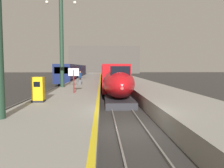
# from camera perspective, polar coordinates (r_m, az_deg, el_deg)

# --- Properties ---
(ground_plane) EXTENTS (260.00, 260.00, 0.00)m
(ground_plane) POSITION_cam_1_polar(r_m,az_deg,el_deg) (11.73, 4.92, -11.83)
(ground_plane) COLOR #33302D
(platform_left) EXTENTS (4.80, 110.00, 1.05)m
(platform_left) POSITION_cam_1_polar(r_m,az_deg,el_deg) (36.11, -6.73, -0.01)
(platform_left) COLOR gray
(platform_left) RESTS_ON ground
(platform_right) EXTENTS (4.80, 110.00, 1.05)m
(platform_right) POSITION_cam_1_polar(r_m,az_deg,el_deg) (36.44, 6.08, 0.04)
(platform_right) COLOR gray
(platform_right) RESTS_ON ground
(platform_left_safety_stripe) EXTENTS (0.20, 107.80, 0.01)m
(platform_left_safety_stripe) POSITION_cam_1_polar(r_m,az_deg,el_deg) (35.98, -3.11, 0.84)
(platform_left_safety_stripe) COLOR yellow
(platform_left_safety_stripe) RESTS_ON platform_left
(rail_main_left) EXTENTS (0.08, 110.00, 0.12)m
(rail_main_left) POSITION_cam_1_polar(r_m,az_deg,el_deg) (38.80, -1.57, -0.37)
(rail_main_left) COLOR slate
(rail_main_left) RESTS_ON ground
(rail_main_right) EXTENTS (0.08, 110.00, 0.12)m
(rail_main_right) POSITION_cam_1_polar(r_m,az_deg,el_deg) (38.86, 0.64, -0.36)
(rail_main_right) COLOR slate
(rail_main_right) RESTS_ON ground
(rail_secondary_left) EXTENTS (0.08, 110.00, 0.12)m
(rail_secondary_left) POSITION_cam_1_polar(r_m,az_deg,el_deg) (39.48, -13.41, -0.40)
(rail_secondary_left) COLOR slate
(rail_secondary_left) RESTS_ON ground
(rail_secondary_right) EXTENTS (0.08, 110.00, 0.12)m
(rail_secondary_right) POSITION_cam_1_polar(r_m,az_deg,el_deg) (39.23, -11.25, -0.40)
(rail_secondary_right) COLOR slate
(rail_secondary_right) RESTS_ON ground
(highspeed_train_main) EXTENTS (2.92, 75.62, 3.60)m
(highspeed_train_main) POSITION_cam_1_polar(r_m,az_deg,el_deg) (53.24, -1.08, 2.98)
(highspeed_train_main) COLOR #B20F14
(highspeed_train_main) RESTS_ON ground
(regional_train_adjacent) EXTENTS (2.85, 36.60, 3.80)m
(regional_train_adjacent) POSITION_cam_1_polar(r_m,az_deg,el_deg) (54.93, -9.61, 3.13)
(regional_train_adjacent) COLOR #141E4C
(regional_train_adjacent) RESTS_ON ground
(station_column_mid) EXTENTS (4.00, 0.68, 10.18)m
(station_column_mid) POSITION_cam_1_polar(r_m,az_deg,el_deg) (25.46, -12.93, 12.92)
(station_column_mid) COLOR #1E3828
(station_column_mid) RESTS_ON platform_left
(passenger_near_edge) EXTENTS (0.36, 0.53, 1.69)m
(passenger_near_edge) POSITION_cam_1_polar(r_m,az_deg,el_deg) (28.84, -8.21, 1.89)
(passenger_near_edge) COLOR #23232D
(passenger_near_edge) RESTS_ON platform_left
(rolling_suitcase) EXTENTS (0.40, 0.22, 0.98)m
(rolling_suitcase) POSITION_cam_1_polar(r_m,az_deg,el_deg) (28.46, -8.38, 0.47)
(rolling_suitcase) COLOR #4C4C51
(rolling_suitcase) RESTS_ON platform_left
(ticket_machine_yellow) EXTENTS (0.76, 0.62, 1.60)m
(ticket_machine_yellow) POSITION_cam_1_polar(r_m,az_deg,el_deg) (14.82, -18.50, -1.58)
(ticket_machine_yellow) COLOR yellow
(ticket_machine_yellow) RESTS_ON platform_left
(departure_info_board) EXTENTS (0.90, 0.10, 2.12)m
(departure_info_board) POSITION_cam_1_polar(r_m,az_deg,el_deg) (19.17, -9.87, 2.18)
(departure_info_board) COLOR maroon
(departure_info_board) RESTS_ON platform_left
(terminus_back_wall) EXTENTS (36.00, 2.00, 14.00)m
(terminus_back_wall) POSITION_cam_1_polar(r_m,az_deg,el_deg) (113.23, -1.95, 6.27)
(terminus_back_wall) COLOR #4C4742
(terminus_back_wall) RESTS_ON ground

